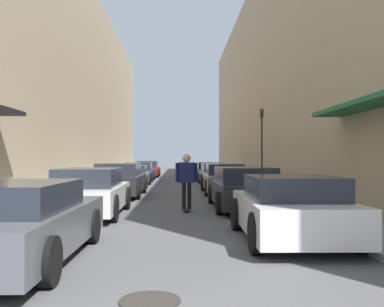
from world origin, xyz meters
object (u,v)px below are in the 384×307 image
object	(u,v)px
parked_car_right_3	(216,174)
parked_car_right_0	(291,209)
parked_car_right_4	(209,171)
parked_car_right_2	(224,179)
parked_car_left_4	(139,172)
manhole_cover	(150,301)
parked_car_left_2	(120,180)
parked_car_left_3	(132,176)
parked_car_left_5	(148,169)
parked_car_left_0	(14,223)
parked_car_left_1	(90,193)
traffic_light	(262,139)
parked_car_right_1	(244,188)
skateboarder	(187,176)

from	to	relation	value
parked_car_right_3	parked_car_right_0	bearing A→B (deg)	-89.98
parked_car_right_0	parked_car_right_4	distance (m)	22.25
parked_car_right_2	parked_car_right_4	distance (m)	11.29
parked_car_left_4	manhole_cover	size ratio (longest dim) A/B	6.47
parked_car_left_2	parked_car_left_3	bearing A→B (deg)	91.15
parked_car_left_3	parked_car_left_5	bearing A→B (deg)	89.73
parked_car_left_0	parked_car_left_5	bearing A→B (deg)	89.90
manhole_cover	parked_car_left_1	bearing A→B (deg)	106.66
parked_car_right_0	parked_car_right_3	xyz separation A→B (m)	(-0.01, 16.74, -0.00)
parked_car_left_5	parked_car_right_0	bearing A→B (deg)	-80.17
parked_car_left_0	parked_car_right_2	world-z (taller)	parked_car_right_2
parked_car_left_1	parked_car_left_3	bearing A→B (deg)	90.47
traffic_light	parked_car_right_3	bearing A→B (deg)	121.10
parked_car_right_1	manhole_cover	distance (m)	8.98
parked_car_left_2	skateboarder	distance (m)	5.79
parked_car_left_1	parked_car_right_1	size ratio (longest dim) A/B	0.90
parked_car_right_2	traffic_light	xyz separation A→B (m)	(2.20, 2.35, 1.89)
parked_car_left_0	parked_car_left_4	size ratio (longest dim) A/B	0.98
parked_car_right_0	parked_car_left_5	bearing A→B (deg)	99.83
parked_car_left_4	parked_car_right_1	xyz separation A→B (m)	(4.73, -15.98, 0.02)
parked_car_right_0	traffic_light	distance (m)	13.62
parked_car_right_2	parked_car_right_3	bearing A→B (deg)	88.62
parked_car_left_3	parked_car_left_5	distance (m)	11.53
manhole_cover	parked_car_right_2	bearing A→B (deg)	80.67
parked_car_left_0	skateboarder	distance (m)	6.70
parked_car_left_3	traffic_light	bearing A→B (deg)	-18.48
parked_car_left_4	parked_car_right_2	size ratio (longest dim) A/B	0.96
parked_car_left_5	parked_car_right_0	size ratio (longest dim) A/B	1.07
parked_car_right_1	parked_car_left_3	bearing A→B (deg)	114.02
parked_car_left_5	parked_car_right_1	world-z (taller)	parked_car_left_5
parked_car_left_1	manhole_cover	world-z (taller)	parked_car_left_1
skateboarder	traffic_light	bearing A→B (deg)	65.54
manhole_cover	skateboarder	bearing A→B (deg)	85.94
parked_car_right_2	parked_car_left_5	bearing A→B (deg)	105.74
parked_car_left_0	traffic_light	xyz separation A→B (m)	(6.80, 14.85, 1.92)
parked_car_right_3	traffic_light	xyz separation A→B (m)	(2.06, -3.41, 1.91)
parked_car_right_2	skateboarder	size ratio (longest dim) A/B	2.75
parked_car_left_1	manhole_cover	size ratio (longest dim) A/B	6.21
parked_car_left_5	skateboarder	size ratio (longest dim) A/B	2.45
traffic_light	parked_car_left_1	bearing A→B (deg)	-125.02
parked_car_left_5	parked_car_right_4	size ratio (longest dim) A/B	0.96
parked_car_left_1	parked_car_right_3	xyz separation A→B (m)	(4.65, 12.99, -0.02)
parked_car_left_1	parked_car_left_2	size ratio (longest dim) A/B	0.91
parked_car_right_3	parked_car_left_0	bearing A→B (deg)	-104.56
parked_car_right_0	parked_car_right_2	size ratio (longest dim) A/B	0.83
skateboarder	parked_car_left_4	bearing A→B (deg)	99.93
parked_car_right_3	parked_car_left_1	bearing A→B (deg)	-109.70
parked_car_left_0	parked_car_left_5	size ratio (longest dim) A/B	1.05
parked_car_right_3	manhole_cover	distance (m)	20.33
parked_car_left_2	parked_car_left_5	world-z (taller)	parked_car_left_2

